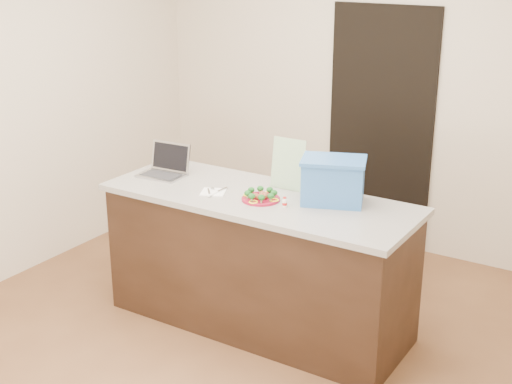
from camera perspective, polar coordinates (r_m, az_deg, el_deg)
The scene contains 16 objects.
ground at distance 4.76m, azimuth -1.42°, elevation -11.67°, with size 4.00×4.00×0.00m, color brown.
room_shell at distance 4.16m, azimuth -1.61°, elevation 7.82°, with size 4.00×4.00×4.00m.
doorway at distance 5.97m, azimuth 9.90°, elevation 5.00°, with size 0.90×0.02×2.00m, color black.
island at distance 4.73m, azimuth 0.21°, elevation -5.54°, with size 2.06×0.76×0.92m.
plate at distance 4.47m, azimuth 0.39°, elevation -0.54°, with size 0.24×0.24×0.02m.
meatballs at distance 4.46m, azimuth 0.42°, elevation -0.28°, with size 0.10×0.10×0.04m.
broccoli at distance 4.46m, azimuth 0.39°, elevation -0.08°, with size 0.21×0.21×0.04m.
pepper_rings at distance 4.47m, azimuth 0.39°, elevation -0.44°, with size 0.25×0.25×0.01m.
napkin at distance 4.62m, azimuth -3.44°, elevation -0.01°, with size 0.15×0.15×0.01m, color white.
fork at distance 4.63m, azimuth -3.58°, elevation 0.14°, with size 0.09×0.14×0.00m.
knife at distance 4.59m, azimuth -3.27°, elevation -0.06°, with size 0.02×0.21×0.01m.
yogurt_bottle at distance 4.36m, azimuth 2.31°, elevation -0.87°, with size 0.03×0.03×0.06m.
laptop at distance 4.99m, azimuth -7.22°, elevation 2.05°, with size 0.32×0.26×0.22m.
leaflet at distance 4.64m, azimuth 2.58°, elevation 2.24°, with size 0.24×0.00×0.34m, color silver.
blue_box at distance 4.42m, azimuth 6.19°, elevation 0.93°, with size 0.47×0.40×0.28m.
chair at distance 5.27m, azimuth 5.54°, elevation -2.28°, with size 0.42×0.42×0.91m.
Camera 1 is at (2.27, -3.39, 2.45)m, focal length 50.00 mm.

